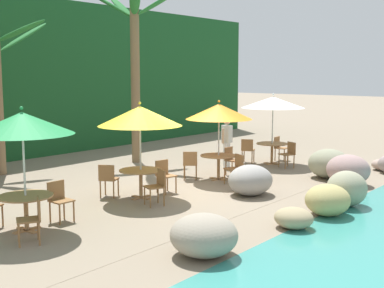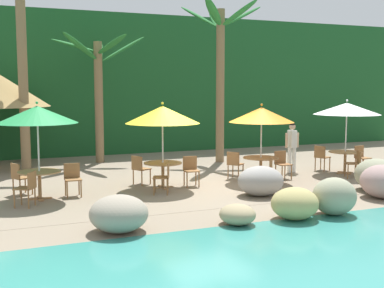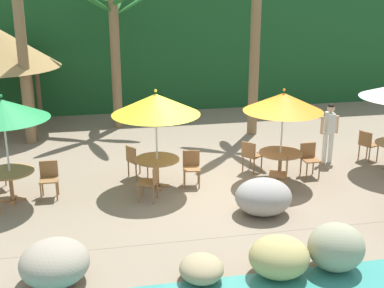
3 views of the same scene
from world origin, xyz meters
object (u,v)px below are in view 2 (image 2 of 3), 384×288
at_px(umbrella_green, 37,115).
at_px(chair_white_left, 355,162).
at_px(chair_green_left, 28,186).
at_px(chair_white_inland, 321,156).
at_px(umbrella_orange, 262,115).
at_px(dining_table_orange, 261,161).
at_px(chair_yellow_left, 164,176).
at_px(dining_table_green, 39,176).
at_px(dining_table_yellow, 163,167).
at_px(chair_yellow_seaward, 191,169).
at_px(palm_tree_nearest, 22,38).
at_px(palm_tree_second, 98,77).
at_px(chair_green_inland, 19,176).
at_px(chair_green_seaward, 73,177).
at_px(chair_orange_seaward, 282,162).
at_px(dining_table_white, 345,155).
at_px(chair_white_seaward, 361,156).
at_px(chair_orange_inland, 234,163).
at_px(palm_tree_third, 221,59).
at_px(umbrella_yellow, 163,115).
at_px(chair_yellow_inland, 140,168).
at_px(umbrella_white, 347,109).
at_px(waiter_in_white, 292,144).
at_px(chair_orange_left, 267,169).

xyz_separation_m(umbrella_green, chair_white_left, (9.64, -0.64, -1.68)).
height_order(chair_green_left, chair_white_left, same).
bearing_deg(chair_white_inland, chair_white_left, -84.88).
relative_size(umbrella_orange, dining_table_orange, 2.17).
bearing_deg(chair_yellow_left, chair_green_left, -177.74).
relative_size(dining_table_green, dining_table_yellow, 1.00).
relative_size(chair_yellow_seaward, chair_yellow_left, 1.00).
bearing_deg(chair_green_left, umbrella_green, 66.07).
bearing_deg(dining_table_orange, palm_tree_nearest, 145.75).
bearing_deg(umbrella_green, palm_tree_second, 64.16).
height_order(chair_green_inland, chair_yellow_seaward, same).
bearing_deg(dining_table_orange, chair_yellow_left, -168.55).
bearing_deg(dining_table_orange, chair_green_seaward, 179.74).
height_order(chair_yellow_left, palm_tree_nearest, palm_tree_nearest).
xyz_separation_m(dining_table_green, chair_orange_seaward, (7.42, 0.17, -0.10)).
bearing_deg(chair_yellow_seaward, dining_table_white, 0.30).
xyz_separation_m(chair_green_inland, chair_green_left, (0.10, -1.51, 0.00)).
height_order(chair_white_seaward, chair_white_inland, same).
bearing_deg(palm_tree_nearest, chair_orange_inland, -32.86).
bearing_deg(chair_white_inland, umbrella_orange, -163.14).
height_order(umbrella_green, chair_orange_inland, umbrella_green).
xyz_separation_m(umbrella_green, palm_tree_third, (7.15, 4.14, 1.74)).
bearing_deg(chair_white_left, palm_tree_second, 136.70).
bearing_deg(dining_table_white, umbrella_yellow, 180.00).
xyz_separation_m(chair_white_inland, palm_tree_third, (-2.35, 3.21, 3.42)).
distance_m(chair_green_left, dining_table_white, 10.29).
relative_size(dining_table_green, chair_yellow_inland, 1.26).
distance_m(dining_table_green, chair_yellow_seaward, 4.29).
height_order(chair_green_inland, chair_green_left, same).
bearing_deg(umbrella_white, palm_tree_third, 124.77).
relative_size(umbrella_orange, palm_tree_second, 0.49).
bearing_deg(chair_white_seaward, chair_orange_seaward, -176.77).
height_order(chair_white_seaward, palm_tree_second, palm_tree_second).
relative_size(chair_green_seaward, umbrella_orange, 0.36).
bearing_deg(chair_white_left, dining_table_yellow, 172.54).
distance_m(chair_yellow_seaward, chair_orange_inland, 1.77).
distance_m(chair_green_left, waiter_in_white, 8.89).
relative_size(chair_orange_inland, dining_table_white, 0.79).
xyz_separation_m(chair_green_left, dining_table_yellow, (3.78, 0.96, 0.10)).
bearing_deg(palm_tree_nearest, umbrella_yellow, -51.74).
bearing_deg(palm_tree_second, chair_orange_left, -61.90).
height_order(chair_yellow_seaward, chair_yellow_left, same).
xyz_separation_m(umbrella_green, chair_orange_seaward, (7.42, 0.17, -1.68)).
height_order(chair_green_inland, chair_orange_seaward, same).
bearing_deg(palm_tree_third, umbrella_white, -55.23).
bearing_deg(chair_green_left, chair_orange_seaward, 6.98).
xyz_separation_m(chair_green_seaward, chair_green_inland, (-1.30, 0.66, 0.00)).
bearing_deg(chair_orange_inland, chair_white_inland, 4.41).
relative_size(umbrella_orange, palm_tree_third, 0.40).
distance_m(chair_green_inland, waiter_in_white, 8.81).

